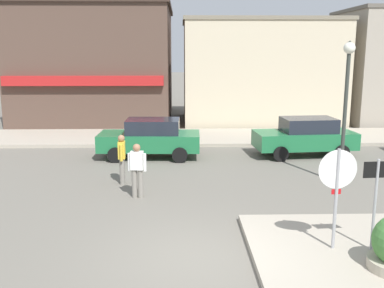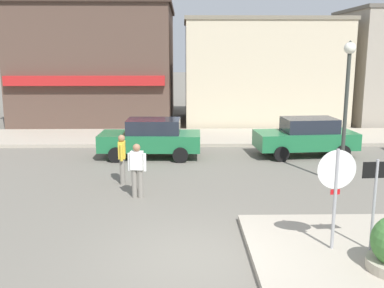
{
  "view_description": "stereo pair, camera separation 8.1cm",
  "coord_description": "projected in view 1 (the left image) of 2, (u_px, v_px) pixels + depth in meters",
  "views": [
    {
      "loc": [
        -0.32,
        -8.6,
        4.25
      ],
      "look_at": [
        0.0,
        4.5,
        1.5
      ],
      "focal_mm": 42.0,
      "sensor_mm": 36.0,
      "label": 1
    },
    {
      "loc": [
        -0.24,
        -8.61,
        4.25
      ],
      "look_at": [
        0.0,
        4.5,
        1.5
      ],
      "focal_mm": 42.0,
      "sensor_mm": 36.0,
      "label": 2
    }
  ],
  "objects": [
    {
      "name": "ground_plane",
      "position": [
        197.0,
        259.0,
        9.3
      ],
      "size": [
        160.0,
        160.0,
        0.0
      ],
      "primitive_type": "plane",
      "color": "#6B665B"
    },
    {
      "name": "one_way_sign",
      "position": [
        375.0,
        196.0,
        9.18
      ],
      "size": [
        0.6,
        0.07,
        2.1
      ],
      "color": "#9E9EA3",
      "rests_on": "ground"
    },
    {
      "name": "pedestrian_crossing_far",
      "position": [
        122.0,
        158.0,
        14.39
      ],
      "size": [
        0.24,
        0.55,
        1.61
      ],
      "color": "gray",
      "rests_on": "ground"
    },
    {
      "name": "pedestrian_crossing_near",
      "position": [
        137.0,
        169.0,
        13.02
      ],
      "size": [
        0.56,
        0.27,
        1.61
      ],
      "color": "gray",
      "rests_on": "ground"
    },
    {
      "name": "building_storefront_left_near",
      "position": [
        259.0,
        71.0,
        26.7
      ],
      "size": [
        9.09,
        6.32,
        5.99
      ],
      "color": "beige",
      "rests_on": "ground"
    },
    {
      "name": "parked_car_nearest",
      "position": [
        150.0,
        138.0,
        17.95
      ],
      "size": [
        4.05,
        1.97,
        1.56
      ],
      "color": "#1E6B3D",
      "rests_on": "ground"
    },
    {
      "name": "parked_car_second",
      "position": [
        305.0,
        136.0,
        18.27
      ],
      "size": [
        4.13,
        2.14,
        1.56
      ],
      "color": "#1E6B3D",
      "rests_on": "ground"
    },
    {
      "name": "lamp_post",
      "position": [
        346.0,
        92.0,
        14.0
      ],
      "size": [
        0.36,
        0.36,
        4.54
      ],
      "color": "#333833",
      "rests_on": "ground"
    },
    {
      "name": "kerb_far",
      "position": [
        188.0,
        137.0,
        21.94
      ],
      "size": [
        80.0,
        4.0,
        0.15
      ],
      "primitive_type": "cube",
      "color": "#A89E8C",
      "rests_on": "ground"
    },
    {
      "name": "stop_sign",
      "position": [
        337.0,
        186.0,
        9.21
      ],
      "size": [
        0.82,
        0.09,
        2.3
      ],
      "color": "#9E9EA3",
      "rests_on": "ground"
    },
    {
      "name": "building_corner_shop",
      "position": [
        100.0,
        63.0,
        27.78
      ],
      "size": [
        8.96,
        10.14,
        6.86
      ],
      "color": "brown",
      "rests_on": "ground"
    }
  ]
}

